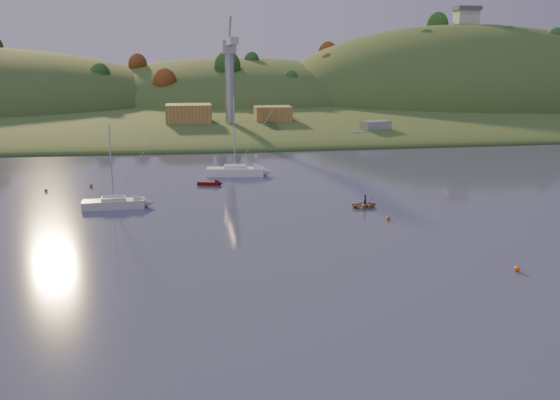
{
  "coord_description": "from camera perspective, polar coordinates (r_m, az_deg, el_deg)",
  "views": [
    {
      "loc": [
        -8.12,
        -32.32,
        19.02
      ],
      "look_at": [
        2.29,
        38.67,
        2.27
      ],
      "focal_mm": 40.0,
      "sensor_mm": 36.0,
      "label": 1
    }
  ],
  "objects": [
    {
      "name": "sailboat_far",
      "position": [
        100.76,
        -4.13,
        2.69
      ],
      "size": [
        9.4,
        3.82,
        12.68
      ],
      "rotation": [
        0.0,
        0.0,
        -0.12
      ],
      "color": "white",
      "rests_on": "ground"
    },
    {
      "name": "wharf",
      "position": [
        155.9,
        -3.49,
        6.56
      ],
      "size": [
        42.0,
        16.0,
        2.4
      ],
      "primitive_type": "cube",
      "color": "slate",
      "rests_on": "ground"
    },
    {
      "name": "hill_center",
      "position": [
        243.74,
        -4.11,
        8.63
      ],
      "size": [
        140.0,
        120.0,
        36.0
      ],
      "primitive_type": "ellipsoid",
      "color": "#2B491D",
      "rests_on": "ground"
    },
    {
      "name": "sailboat_near",
      "position": [
        81.81,
        -14.97,
        -0.25
      ],
      "size": [
        7.81,
        2.69,
        10.69
      ],
      "rotation": [
        0.0,
        0.0,
        0.05
      ],
      "color": "silver",
      "rests_on": "ground"
    },
    {
      "name": "hill_right",
      "position": [
        250.34,
        16.18,
        8.27
      ],
      "size": [
        150.0,
        130.0,
        60.0
      ],
      "primitive_type": "ellipsoid",
      "color": "#2B491D",
      "rests_on": "ground"
    },
    {
      "name": "hillside_trees",
      "position": [
        218.3,
        -6.25,
        8.07
      ],
      "size": [
        280.0,
        50.0,
        32.0
      ],
      "primitive_type": null,
      "color": "#1F4C1B",
      "rests_on": "ground"
    },
    {
      "name": "buoy_2",
      "position": [
        94.41,
        -20.61,
        0.82
      ],
      "size": [
        0.5,
        0.5,
        0.5
      ],
      "primitive_type": "sphere",
      "color": "#FF630D",
      "rests_on": "ground"
    },
    {
      "name": "dock_crane",
      "position": [
        151.06,
        -4.61,
        12.4
      ],
      "size": [
        3.2,
        28.0,
        20.3
      ],
      "color": "#B7B7BC",
      "rests_on": "wharf"
    },
    {
      "name": "work_vessel",
      "position": [
        147.84,
        8.72,
        6.16
      ],
      "size": [
        16.55,
        10.19,
        4.01
      ],
      "rotation": [
        0.0,
        0.0,
        0.32
      ],
      "color": "slate",
      "rests_on": "ground"
    },
    {
      "name": "buoy_3",
      "position": [
        95.86,
        -16.9,
        1.28
      ],
      "size": [
        0.5,
        0.5,
        0.5
      ],
      "primitive_type": "sphere",
      "color": "#FF630D",
      "rests_on": "ground"
    },
    {
      "name": "buoy_1",
      "position": [
        74.69,
        9.88,
        -1.61
      ],
      "size": [
        0.5,
        0.5,
        0.5
      ],
      "primitive_type": "sphere",
      "color": "#FF630D",
      "rests_on": "ground"
    },
    {
      "name": "red_tender",
      "position": [
        93.74,
        -6.11,
        1.53
      ],
      "size": [
        4.0,
        2.26,
        1.29
      ],
      "rotation": [
        0.0,
        0.0,
        -0.27
      ],
      "color": "#500B0B",
      "rests_on": "ground"
    },
    {
      "name": "canoe",
      "position": [
        80.23,
        7.78,
        -0.44
      ],
      "size": [
        3.56,
        2.75,
        0.68
      ],
      "primitive_type": "imported",
      "rotation": [
        0.0,
        0.0,
        1.7
      ],
      "color": "#9C8356",
      "rests_on": "ground"
    },
    {
      "name": "far_shore",
      "position": [
        263.13,
        -6.64,
        8.91
      ],
      "size": [
        620.0,
        220.0,
        1.5
      ],
      "primitive_type": "cube",
      "color": "#2B491D",
      "rests_on": "ground"
    },
    {
      "name": "ground",
      "position": [
        38.37,
        5.22,
        -16.63
      ],
      "size": [
        500.0,
        500.0,
        0.0
      ],
      "primitive_type": "plane",
      "color": "#323B52",
      "rests_on": "ground"
    },
    {
      "name": "paddler",
      "position": [
        80.15,
        7.79,
        -0.18
      ],
      "size": [
        0.41,
        0.56,
        1.43
      ],
      "primitive_type": "imported",
      "rotation": [
        0.0,
        0.0,
        1.7
      ],
      "color": "black",
      "rests_on": "ground"
    },
    {
      "name": "hilltop_house",
      "position": [
        250.03,
        16.68,
        15.91
      ],
      "size": [
        9.0,
        7.0,
        6.45
      ],
      "color": "beige",
      "rests_on": "hill_right"
    },
    {
      "name": "buoy_0",
      "position": [
        60.27,
        20.86,
        -5.9
      ],
      "size": [
        0.5,
        0.5,
        0.5
      ],
      "primitive_type": "sphere",
      "color": "#FF630D",
      "rests_on": "ground"
    },
    {
      "name": "shed_west",
      "position": [
        155.97,
        -8.35,
        7.78
      ],
      "size": [
        11.0,
        8.0,
        4.8
      ],
      "primitive_type": "cube",
      "color": "#A77037",
      "rests_on": "wharf"
    },
    {
      "name": "shore_slope",
      "position": [
        198.4,
        -6.02,
        7.57
      ],
      "size": [
        640.0,
        150.0,
        7.0
      ],
      "primitive_type": "ellipsoid",
      "color": "#2B491D",
      "rests_on": "ground"
    },
    {
      "name": "shed_east",
      "position": [
        158.41,
        -0.66,
        7.85
      ],
      "size": [
        9.0,
        7.0,
        4.0
      ],
      "primitive_type": "cube",
      "color": "#A77037",
      "rests_on": "wharf"
    }
  ]
}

